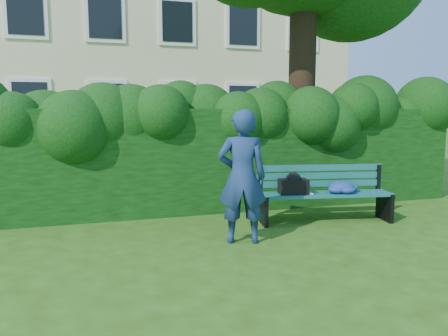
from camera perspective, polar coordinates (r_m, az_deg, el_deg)
name	(u,v)px	position (r m, az deg, el deg)	size (l,w,h in m)	color
ground	(237,244)	(5.92, 1.74, -9.90)	(80.00, 80.00, 0.00)	#2C4A10
apartment_building	(130,9)	(19.87, -12.16, 19.63)	(16.00, 8.08, 12.00)	beige
hedge	(198,160)	(7.81, -3.46, 1.10)	(10.00, 1.00, 1.80)	black
park_bench	(322,190)	(7.14, 12.71, -2.88)	(2.17, 0.91, 0.89)	#104C52
man_reading	(242,177)	(5.80, 2.38, -1.17)	(0.65, 0.43, 1.79)	navy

